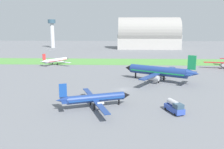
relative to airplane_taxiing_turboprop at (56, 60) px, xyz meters
The scene contains 8 objects.
ground_plane 68.66m from the airplane_taxiing_turboprop, 54.50° to the right, with size 600.00×600.00×0.00m, color slate.
grass_taxiway_strip 42.35m from the airplane_taxiing_turboprop, 19.51° to the left, with size 360.00×28.00×0.08m, color #549342.
airplane_taxiing_turboprop is the anchor object (origin of this frame).
airplane_midfield_jet 68.53m from the airplane_taxiing_turboprop, 37.36° to the right, with size 29.20×29.20×11.55m.
airplane_foreground_turboprop 81.75m from the airplane_taxiing_turboprop, 67.24° to the right, with size 20.54×23.72×7.42m.
fuel_truck_midfield 94.82m from the airplane_taxiing_turboprop, 56.05° to the right, with size 4.50×6.93×3.29m.
hangar_distant 129.12m from the airplane_taxiing_turboprop, 59.15° to the left, with size 62.55×29.45×31.50m.
control_tower 123.82m from the airplane_taxiing_turboprop, 106.83° to the left, with size 8.00×8.00×29.74m.
Camera 1 is at (-0.74, -83.04, 22.09)m, focal length 38.41 mm.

